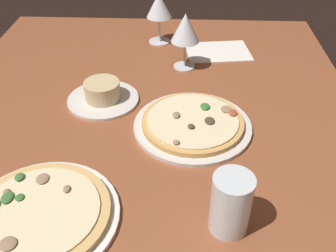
# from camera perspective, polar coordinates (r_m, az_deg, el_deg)

# --- Properties ---
(dining_table) EXTENTS (1.50, 1.10, 0.04)m
(dining_table) POSITION_cam_1_polar(r_m,az_deg,el_deg) (0.89, -3.81, -3.84)
(dining_table) COLOR brown
(dining_table) RESTS_ON ground
(pizza_main) EXTENTS (0.28, 0.28, 0.03)m
(pizza_main) POSITION_cam_1_polar(r_m,az_deg,el_deg) (0.92, 3.70, 0.36)
(pizza_main) COLOR silver
(pizza_main) RESTS_ON dining_table
(pizza_side) EXTENTS (0.29, 0.29, 0.03)m
(pizza_side) POSITION_cam_1_polar(r_m,az_deg,el_deg) (0.76, -18.54, -12.45)
(pizza_side) COLOR white
(pizza_side) RESTS_ON dining_table
(ramekin_on_saucer) EXTENTS (0.19, 0.19, 0.06)m
(ramekin_on_saucer) POSITION_cam_1_polar(r_m,az_deg,el_deg) (1.03, -9.69, 4.69)
(ramekin_on_saucer) COLOR silver
(ramekin_on_saucer) RESTS_ON dining_table
(wine_glass_far) EXTENTS (0.08, 0.08, 0.17)m
(wine_glass_far) POSITION_cam_1_polar(r_m,az_deg,el_deg) (1.29, -1.35, 17.28)
(wine_glass_far) COLOR silver
(wine_glass_far) RESTS_ON dining_table
(wine_glass_near) EXTENTS (0.08, 0.08, 0.17)m
(wine_glass_near) POSITION_cam_1_polar(r_m,az_deg,el_deg) (1.13, 2.58, 14.15)
(wine_glass_near) COLOR silver
(wine_glass_near) RESTS_ON dining_table
(water_glass) EXTENTS (0.07, 0.07, 0.12)m
(water_glass) POSITION_cam_1_polar(r_m,az_deg,el_deg) (0.69, 9.28, -11.62)
(water_glass) COLOR silver
(water_glass) RESTS_ON dining_table
(paper_menu) EXTENTS (0.17, 0.22, 0.00)m
(paper_menu) POSITION_cam_1_polar(r_m,az_deg,el_deg) (1.28, 7.43, 10.92)
(paper_menu) COLOR white
(paper_menu) RESTS_ON dining_table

